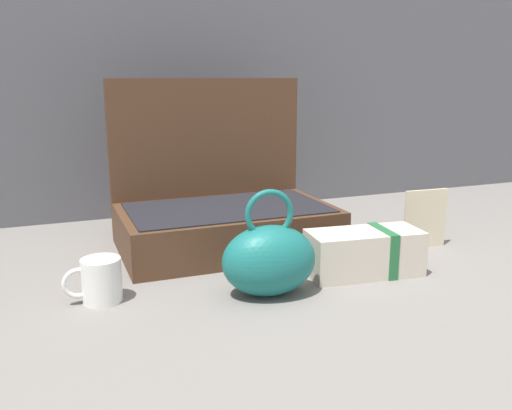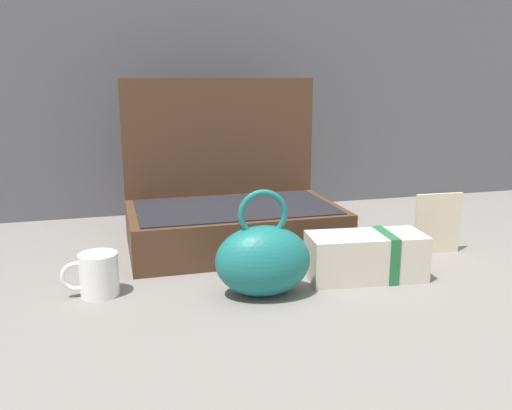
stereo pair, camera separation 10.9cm
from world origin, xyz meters
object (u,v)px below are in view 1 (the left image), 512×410
Objects in this scene: open_suitcase at (222,210)px; cream_toiletry_bag at (366,252)px; coffee_mug at (100,280)px; info_card_left at (424,219)px; teal_pouch_handbag at (269,259)px.

open_suitcase is 0.37m from cream_toiletry_bag.
cream_toiletry_bag is 2.32× the size of coffee_mug.
cream_toiletry_bag is at bearing -54.46° from open_suitcase.
cream_toiletry_bag is 0.25m from info_card_left.
cream_toiletry_bag is at bearing 7.42° from teal_pouch_handbag.
open_suitcase reaches higher than info_card_left.
teal_pouch_handbag is 1.93× the size of coffee_mug.
info_card_left is at bearing -23.65° from open_suitcase.
cream_toiletry_bag is (0.23, 0.03, -0.02)m from teal_pouch_handbag.
info_card_left is (0.75, 0.05, 0.03)m from coffee_mug.
teal_pouch_handbag reaches higher than cream_toiletry_bag.
teal_pouch_handbag is at bearing -160.46° from info_card_left.
teal_pouch_handbag is 0.23m from cream_toiletry_bag.
info_card_left is at bearing 24.76° from cream_toiletry_bag.
coffee_mug is (-0.52, 0.05, -0.01)m from cream_toiletry_bag.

